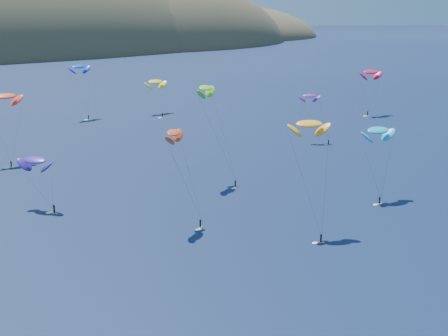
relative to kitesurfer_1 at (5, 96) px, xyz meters
name	(u,v)px	position (x,y,z in m)	size (l,w,h in m)	color
kitesurfer_1	(5,96)	(0.00, 0.00, 0.00)	(9.45, 10.01, 20.96)	gold
kitesurfer_2	(309,124)	(36.87, -85.16, 2.77)	(8.87, 11.71, 23.40)	gold
kitesurfer_3	(206,88)	(37.13, -45.63, 4.92)	(8.80, 13.84, 25.58)	gold
kitesurfer_4	(79,67)	(39.98, 52.96, 0.99)	(9.92, 9.56, 21.90)	gold
kitesurfer_5	(378,130)	(63.62, -77.54, -2.85)	(9.24, 7.97, 17.99)	gold
kitesurfer_6	(309,96)	(87.28, -25.01, -3.78)	(7.31, 11.21, 16.45)	gold
kitesurfer_8	(371,72)	(138.20, -0.73, -1.84)	(10.60, 6.11, 19.39)	gold
kitesurfer_9	(174,133)	(15.97, -69.03, 0.46)	(7.39, 9.48, 20.83)	gold
kitesurfer_10	(35,160)	(-4.87, -44.07, -7.71)	(8.18, 11.56, 13.01)	gold
kitesurfer_11	(155,82)	(68.57, 46.64, -6.01)	(10.29, 14.25, 15.07)	gold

